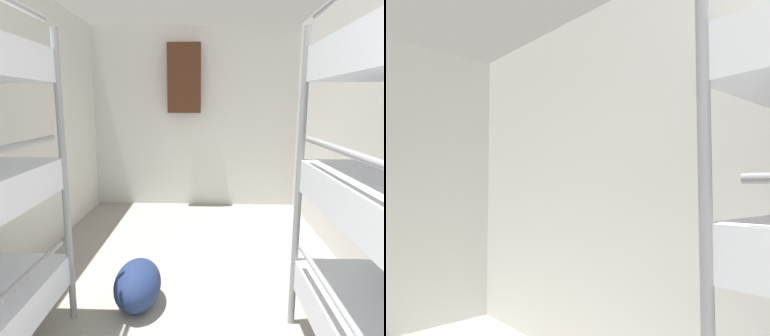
# 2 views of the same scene
# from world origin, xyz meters

# --- Properties ---
(wall_right) EXTENTS (0.06, 5.26, 2.46)m
(wall_right) POSITION_xyz_m (1.43, 2.57, 1.23)
(wall_right) COLOR silver
(wall_right) RESTS_ON ground_plane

